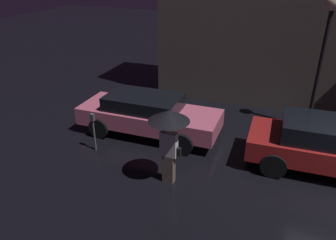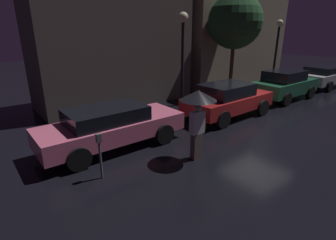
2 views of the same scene
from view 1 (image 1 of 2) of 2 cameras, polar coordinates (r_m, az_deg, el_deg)
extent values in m
cube|color=#564C47|center=(14.08, 16.04, 17.85)|extent=(7.68, 3.00, 7.00)
cube|color=#DB6684|center=(10.83, -3.26, 0.56)|extent=(4.65, 1.72, 0.57)
cube|color=black|center=(10.70, -4.24, 3.15)|extent=(2.43, 1.49, 0.44)
cylinder|color=black|center=(11.22, 5.24, -0.18)|extent=(0.68, 0.22, 0.68)
cylinder|color=black|center=(9.81, 2.49, -4.20)|extent=(0.68, 0.22, 0.68)
cylinder|color=black|center=(12.22, -7.80, 1.96)|extent=(0.68, 0.22, 0.68)
cylinder|color=black|center=(10.94, -11.91, -1.39)|extent=(0.68, 0.22, 0.68)
cube|color=maroon|center=(9.94, 26.04, -4.64)|extent=(4.26, 1.85, 0.59)
cube|color=black|center=(9.68, 25.69, -1.66)|extent=(2.23, 1.59, 0.52)
cylinder|color=black|center=(10.76, 18.68, -2.70)|extent=(0.70, 0.22, 0.70)
cylinder|color=black|center=(9.25, 17.90, -7.57)|extent=(0.70, 0.22, 0.70)
cube|color=#66564C|center=(8.61, 0.14, -8.43)|extent=(0.31, 0.21, 0.80)
cube|color=white|center=(8.22, 0.15, -4.22)|extent=(0.44, 0.22, 0.67)
sphere|color=tan|center=(8.01, 0.15, -1.50)|extent=(0.22, 0.22, 0.22)
cylinder|color=black|center=(8.09, 0.15, -2.65)|extent=(0.02, 0.02, 0.78)
cone|color=black|center=(7.85, 0.15, 0.77)|extent=(1.03, 1.03, 0.28)
cube|color=black|center=(8.24, 1.70, -5.52)|extent=(0.16, 0.11, 0.22)
cylinder|color=#4C5154|center=(10.17, -12.70, -2.65)|extent=(0.06, 0.06, 1.01)
cube|color=#4C5154|center=(9.89, -13.05, 0.47)|extent=(0.12, 0.10, 0.22)
cylinder|color=black|center=(11.82, 24.73, 7.33)|extent=(0.14, 0.14, 3.91)
sphere|color=#F9EAB7|center=(11.40, 26.85, 17.74)|extent=(0.47, 0.47, 0.47)
camera|label=2|loc=(7.81, -55.04, 2.73)|focal=28.00mm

